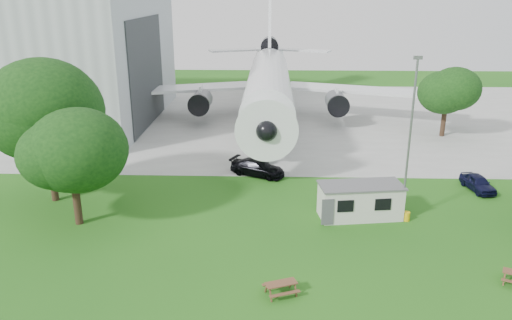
{
  "coord_description": "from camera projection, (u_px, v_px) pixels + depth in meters",
  "views": [
    {
      "loc": [
        -1.61,
        -28.01,
        16.27
      ],
      "look_at": [
        -2.75,
        8.0,
        4.0
      ],
      "focal_mm": 35.0,
      "sensor_mm": 36.0,
      "label": 1
    }
  ],
  "objects": [
    {
      "name": "airliner",
      "position": [
        269.0,
        81.0,
        63.98
      ],
      "size": [
        46.36,
        47.73,
        17.69
      ],
      "color": "white",
      "rests_on": "ground"
    },
    {
      "name": "ground",
      "position": [
        295.0,
        260.0,
        31.69
      ],
      "size": [
        160.0,
        160.0,
        0.0
      ],
      "primitive_type": "plane",
      "color": "#30751C"
    },
    {
      "name": "tree_west_small",
      "position": [
        71.0,
        156.0,
        35.05
      ],
      "size": [
        7.35,
        7.35,
        8.93
      ],
      "color": "#382619",
      "rests_on": "ground"
    },
    {
      "name": "lamp_mast",
      "position": [
        409.0,
        143.0,
        35.38
      ],
      "size": [
        0.16,
        0.16,
        12.0
      ],
      "primitive_type": "cylinder",
      "color": "slate",
      "rests_on": "ground"
    },
    {
      "name": "site_cabin",
      "position": [
        360.0,
        201.0,
        37.42
      ],
      "size": [
        6.91,
        3.55,
        2.62
      ],
      "color": "silver",
      "rests_on": "ground"
    },
    {
      "name": "car_apron_van",
      "position": [
        258.0,
        168.0,
        46.04
      ],
      "size": [
        5.55,
        4.02,
        1.49
      ],
      "primitive_type": "imported",
      "rotation": [
        0.0,
        0.0,
        1.15
      ],
      "color": "black",
      "rests_on": "ground"
    },
    {
      "name": "picnic_west",
      "position": [
        281.0,
        294.0,
        28.15
      ],
      "size": [
        2.22,
        2.05,
        0.76
      ],
      "primitive_type": null,
      "rotation": [
        0.0,
        0.0,
        0.37
      ],
      "color": "brown",
      "rests_on": "ground"
    },
    {
      "name": "tree_west_big",
      "position": [
        43.0,
        112.0,
        38.46
      ],
      "size": [
        9.39,
        9.39,
        12.09
      ],
      "color": "#382619",
      "rests_on": "ground"
    },
    {
      "name": "tree_far_apron",
      "position": [
        447.0,
        92.0,
        57.09
      ],
      "size": [
        6.62,
        6.62,
        8.59
      ],
      "color": "#382619",
      "rests_on": "ground"
    },
    {
      "name": "concrete_apron",
      "position": [
        283.0,
        117.0,
        67.64
      ],
      "size": [
        120.0,
        46.0,
        0.03
      ],
      "primitive_type": "cube",
      "color": "#B7B7B2",
      "rests_on": "ground"
    },
    {
      "name": "car_ne_hatch",
      "position": [
        478.0,
        183.0,
        42.59
      ],
      "size": [
        2.22,
        4.16,
        1.35
      ],
      "primitive_type": "imported",
      "rotation": [
        0.0,
        0.0,
        0.17
      ],
      "color": "black",
      "rests_on": "ground"
    }
  ]
}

